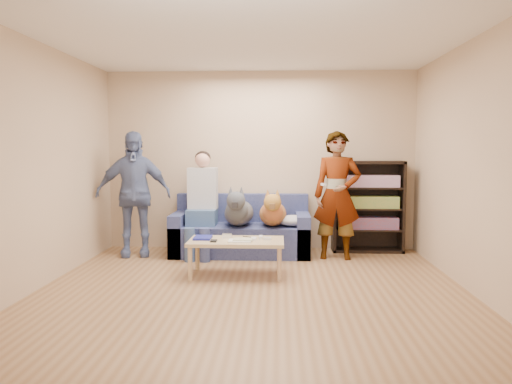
{
  "coord_description": "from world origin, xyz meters",
  "views": [
    {
      "loc": [
        0.28,
        -4.83,
        1.48
      ],
      "look_at": [
        0.0,
        1.2,
        0.95
      ],
      "focal_mm": 35.0,
      "sensor_mm": 36.0,
      "label": 1
    }
  ],
  "objects_px": {
    "sofa": "(241,234)",
    "coffee_table": "(236,244)",
    "notebook_blue": "(203,238)",
    "dog_gray": "(238,211)",
    "person_seated": "(202,200)",
    "camera_silver": "(227,236)",
    "dog_tan": "(273,212)",
    "person_standing_left": "(133,194)",
    "bookshelf": "(368,204)",
    "person_standing_right": "(337,195)"
  },
  "relations": [
    {
      "from": "sofa",
      "to": "coffee_table",
      "type": "bearing_deg",
      "value": -88.29
    },
    {
      "from": "notebook_blue",
      "to": "dog_gray",
      "type": "relative_size",
      "value": 0.21
    },
    {
      "from": "person_seated",
      "to": "dog_gray",
      "type": "bearing_deg",
      "value": -11.79
    },
    {
      "from": "camera_silver",
      "to": "dog_tan",
      "type": "height_order",
      "value": "dog_tan"
    },
    {
      "from": "person_standing_left",
      "to": "person_seated",
      "type": "bearing_deg",
      "value": -6.86
    },
    {
      "from": "camera_silver",
      "to": "sofa",
      "type": "distance_m",
      "value": 1.12
    },
    {
      "from": "dog_tan",
      "to": "bookshelf",
      "type": "bearing_deg",
      "value": 18.05
    },
    {
      "from": "bookshelf",
      "to": "dog_gray",
      "type": "bearing_deg",
      "value": -165.56
    },
    {
      "from": "sofa",
      "to": "person_seated",
      "type": "xyz_separation_m",
      "value": [
        -0.54,
        -0.13,
        0.49
      ]
    },
    {
      "from": "dog_tan",
      "to": "person_standing_right",
      "type": "bearing_deg",
      "value": -3.6
    },
    {
      "from": "sofa",
      "to": "bookshelf",
      "type": "height_order",
      "value": "bookshelf"
    },
    {
      "from": "notebook_blue",
      "to": "dog_tan",
      "type": "distance_m",
      "value": 1.28
    },
    {
      "from": "notebook_blue",
      "to": "sofa",
      "type": "xyz_separation_m",
      "value": [
        0.36,
        1.17,
        -0.15
      ]
    },
    {
      "from": "person_standing_left",
      "to": "dog_gray",
      "type": "xyz_separation_m",
      "value": [
        1.45,
        -0.03,
        -0.23
      ]
    },
    {
      "from": "dog_gray",
      "to": "bookshelf",
      "type": "xyz_separation_m",
      "value": [
        1.82,
        0.47,
        0.05
      ]
    },
    {
      "from": "sofa",
      "to": "camera_silver",
      "type": "bearing_deg",
      "value": -94.32
    },
    {
      "from": "dog_gray",
      "to": "sofa",
      "type": "bearing_deg",
      "value": 85.36
    },
    {
      "from": "person_standing_left",
      "to": "sofa",
      "type": "distance_m",
      "value": 1.59
    },
    {
      "from": "person_standing_right",
      "to": "person_seated",
      "type": "relative_size",
      "value": 1.16
    },
    {
      "from": "person_standing_right",
      "to": "person_standing_left",
      "type": "relative_size",
      "value": 1.0
    },
    {
      "from": "person_standing_left",
      "to": "bookshelf",
      "type": "xyz_separation_m",
      "value": [
        3.27,
        0.44,
        -0.18
      ]
    },
    {
      "from": "coffee_table",
      "to": "person_seated",
      "type": "bearing_deg",
      "value": 117.52
    },
    {
      "from": "dog_tan",
      "to": "coffee_table",
      "type": "distance_m",
      "value": 1.12
    },
    {
      "from": "dog_tan",
      "to": "bookshelf",
      "type": "relative_size",
      "value": 0.88
    },
    {
      "from": "dog_gray",
      "to": "bookshelf",
      "type": "bearing_deg",
      "value": 14.44
    },
    {
      "from": "person_standing_left",
      "to": "sofa",
      "type": "height_order",
      "value": "person_standing_left"
    },
    {
      "from": "coffee_table",
      "to": "notebook_blue",
      "type": "bearing_deg",
      "value": 172.87
    },
    {
      "from": "sofa",
      "to": "dog_tan",
      "type": "height_order",
      "value": "dog_tan"
    },
    {
      "from": "camera_silver",
      "to": "person_standing_right",
      "type": "bearing_deg",
      "value": 31.26
    },
    {
      "from": "person_standing_left",
      "to": "dog_tan",
      "type": "xyz_separation_m",
      "value": [
        1.92,
        -0.0,
        -0.24
      ]
    },
    {
      "from": "sofa",
      "to": "bookshelf",
      "type": "xyz_separation_m",
      "value": [
        1.8,
        0.23,
        0.4
      ]
    },
    {
      "from": "dog_gray",
      "to": "dog_tan",
      "type": "height_order",
      "value": "dog_gray"
    },
    {
      "from": "person_standing_right",
      "to": "sofa",
      "type": "distance_m",
      "value": 1.45
    },
    {
      "from": "person_standing_left",
      "to": "person_seated",
      "type": "relative_size",
      "value": 1.17
    },
    {
      "from": "camera_silver",
      "to": "sofa",
      "type": "bearing_deg",
      "value": 85.68
    },
    {
      "from": "notebook_blue",
      "to": "sofa",
      "type": "relative_size",
      "value": 0.14
    },
    {
      "from": "person_standing_right",
      "to": "camera_silver",
      "type": "relative_size",
      "value": 15.54
    },
    {
      "from": "dog_gray",
      "to": "person_standing_right",
      "type": "bearing_deg",
      "value": -1.16
    },
    {
      "from": "person_seated",
      "to": "notebook_blue",
      "type": "bearing_deg",
      "value": -80.68
    },
    {
      "from": "notebook_blue",
      "to": "sofa",
      "type": "height_order",
      "value": "sofa"
    },
    {
      "from": "notebook_blue",
      "to": "person_seated",
      "type": "distance_m",
      "value": 1.12
    },
    {
      "from": "person_standing_left",
      "to": "bookshelf",
      "type": "distance_m",
      "value": 3.3
    },
    {
      "from": "person_standing_left",
      "to": "dog_gray",
      "type": "bearing_deg",
      "value": -12.78
    },
    {
      "from": "sofa",
      "to": "person_seated",
      "type": "relative_size",
      "value": 1.29
    },
    {
      "from": "person_standing_right",
      "to": "sofa",
      "type": "bearing_deg",
      "value": 173.96
    },
    {
      "from": "camera_silver",
      "to": "notebook_blue",
      "type": "bearing_deg",
      "value": -165.96
    },
    {
      "from": "sofa",
      "to": "notebook_blue",
      "type": "bearing_deg",
      "value": -107.19
    },
    {
      "from": "person_standing_left",
      "to": "sofa",
      "type": "relative_size",
      "value": 0.9
    },
    {
      "from": "notebook_blue",
      "to": "camera_silver",
      "type": "bearing_deg",
      "value": 14.04
    },
    {
      "from": "dog_gray",
      "to": "coffee_table",
      "type": "bearing_deg",
      "value": -86.79
    }
  ]
}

